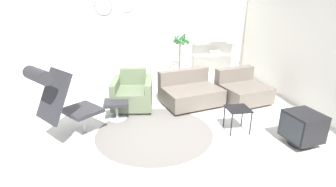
{
  "coord_description": "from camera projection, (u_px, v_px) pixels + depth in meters",
  "views": [
    {
      "loc": [
        -0.59,
        -4.3,
        2.2
      ],
      "look_at": [
        0.1,
        0.06,
        0.55
      ],
      "focal_mm": 28.0,
      "sensor_mm": 36.0,
      "label": 1
    }
  ],
  "objects": [
    {
      "name": "ottoman",
      "position": [
        116.0,
        106.0,
        4.91
      ],
      "size": [
        0.45,
        0.39,
        0.36
      ],
      "color": "#BCBCC1",
      "rests_on": "ground_plane"
    },
    {
      "name": "crt_television",
      "position": [
        302.0,
        128.0,
        4.04
      ],
      "size": [
        0.56,
        0.58,
        0.54
      ],
      "rotation": [
        0.0,
        0.0,
        1.74
      ],
      "color": "black",
      "rests_on": "ground_plane"
    },
    {
      "name": "couch_second",
      "position": [
        242.0,
        90.0,
        5.76
      ],
      "size": [
        1.13,
        1.13,
        0.69
      ],
      "rotation": [
        0.0,
        0.0,
        3.39
      ],
      "color": "black",
      "rests_on": "ground_plane"
    },
    {
      "name": "couch_low",
      "position": [
        190.0,
        93.0,
        5.62
      ],
      "size": [
        1.36,
        1.19,
        0.69
      ],
      "rotation": [
        0.0,
        0.0,
        3.39
      ],
      "color": "black",
      "rests_on": "ground_plane"
    },
    {
      "name": "round_rug",
      "position": [
        154.0,
        132.0,
        4.49
      ],
      "size": [
        2.0,
        2.0,
        0.01
      ],
      "color": "slate",
      "rests_on": "ground_plane"
    },
    {
      "name": "ground_plane",
      "position": [
        163.0,
        123.0,
        4.83
      ],
      "size": [
        12.0,
        12.0,
        0.0
      ],
      "primitive_type": "plane",
      "color": "silver"
    },
    {
      "name": "armchair_red",
      "position": [
        133.0,
        94.0,
        5.44
      ],
      "size": [
        0.9,
        0.97,
        0.76
      ],
      "rotation": [
        0.0,
        0.0,
        3.02
      ],
      "color": "silver",
      "rests_on": "ground_plane"
    },
    {
      "name": "shelf_unit",
      "position": [
        217.0,
        45.0,
        7.57
      ],
      "size": [
        1.28,
        0.28,
        1.89
      ],
      "color": "#BCBCC1",
      "rests_on": "ground_plane"
    },
    {
      "name": "wall_right",
      "position": [
        323.0,
        43.0,
        4.78
      ],
      "size": [
        0.06,
        12.0,
        2.8
      ],
      "color": "silver",
      "rests_on": "ground_plane"
    },
    {
      "name": "potted_plant",
      "position": [
        180.0,
        56.0,
        7.08
      ],
      "size": [
        0.55,
        0.51,
        1.35
      ],
      "color": "silver",
      "rests_on": "ground_plane"
    },
    {
      "name": "side_table",
      "position": [
        238.0,
        111.0,
        4.44
      ],
      "size": [
        0.38,
        0.38,
        0.42
      ],
      "color": "black",
      "rests_on": "ground_plane"
    },
    {
      "name": "wall_back",
      "position": [
        147.0,
        26.0,
        7.35
      ],
      "size": [
        12.0,
        0.09,
        2.8
      ],
      "color": "silver",
      "rests_on": "ground_plane"
    },
    {
      "name": "lounge_chair",
      "position": [
        60.0,
        97.0,
        3.99
      ],
      "size": [
        1.09,
        1.04,
        1.26
      ],
      "rotation": [
        0.0,
        0.0,
        -0.87
      ],
      "color": "#BCBCC1",
      "rests_on": "ground_plane"
    }
  ]
}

